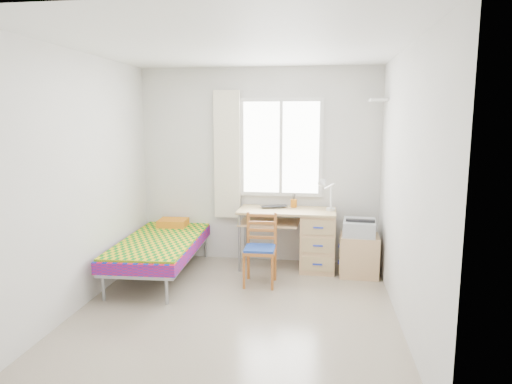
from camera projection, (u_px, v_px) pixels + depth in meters
floor at (236, 311)px, 4.64m from camera, size 3.50×3.50×0.00m
ceiling at (234, 46)px, 4.22m from camera, size 3.50×3.50×0.00m
wall_back at (259, 166)px, 6.14m from camera, size 3.20×0.00×3.20m
wall_left at (81, 181)px, 4.65m from camera, size 0.00×3.50×3.50m
wall_right at (405, 188)px, 4.21m from camera, size 0.00×3.50×3.50m
window at (281, 148)px, 6.04m from camera, size 1.10×0.04×1.30m
curtain at (227, 155)px, 6.11m from camera, size 0.35×0.05×1.70m
floating_shelf at (378, 100)px, 5.46m from camera, size 0.20×0.32×0.03m
bed at (163, 243)px, 5.67m from camera, size 0.95×1.92×0.82m
desk at (312, 237)px, 5.86m from camera, size 1.25×0.60×0.78m
chair at (261, 244)px, 5.35m from camera, size 0.37×0.37×0.84m
cabinet at (359, 255)px, 5.65m from camera, size 0.49×0.44×0.51m
printer at (359, 227)px, 5.62m from camera, size 0.43×0.48×0.19m
laptop at (275, 207)px, 5.92m from camera, size 0.40×0.32×0.03m
pen_cup at (294, 203)px, 6.00m from camera, size 0.09×0.09×0.10m
task_lamp at (326, 191)px, 5.65m from camera, size 0.23×0.33×0.43m
book at (271, 223)px, 5.95m from camera, size 0.28×0.30×0.02m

